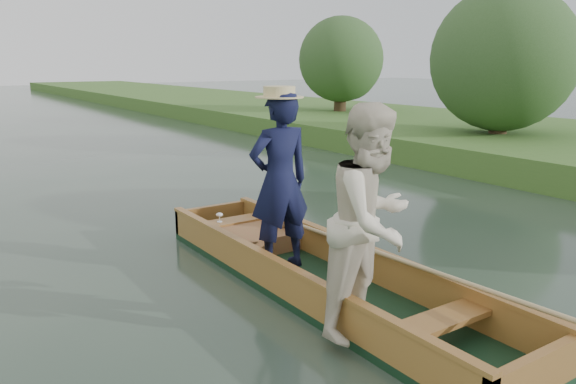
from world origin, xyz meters
TOP-DOWN VIEW (x-y plane):
  - ground at (0.00, 0.00)m, footprint 120.00×120.00m
  - trees_far at (-0.15, 9.27)m, footprint 22.95×13.33m
  - punt at (-0.14, -0.25)m, footprint 1.43×5.10m

SIDE VIEW (x-z plane):
  - ground at x=0.00m, z-range 0.00..0.00m
  - punt at x=-0.14m, z-range -0.26..1.82m
  - trees_far at x=-0.15m, z-range 0.24..4.66m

